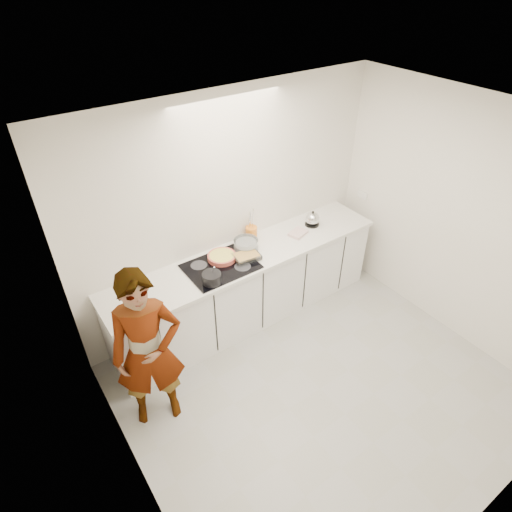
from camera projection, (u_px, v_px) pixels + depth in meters
floor at (320, 389)px, 4.30m from camera, size 3.60×3.20×0.00m
ceiling at (355, 138)px, 2.77m from camera, size 3.60×3.20×0.00m
wall_back at (230, 211)px, 4.59m from camera, size 3.60×0.00×2.60m
wall_left at (125, 398)px, 2.70m from camera, size 0.00×3.20×2.60m
wall_right at (461, 224)px, 4.39m from camera, size 0.02×3.20×2.60m
base_cabinets at (248, 288)px, 4.89m from camera, size 3.20×0.58×0.87m
countertop at (248, 256)px, 4.62m from camera, size 3.24×0.64×0.04m
hob at (221, 266)px, 4.43m from camera, size 0.72×0.54×0.01m
tart_dish at (222, 257)px, 4.51m from camera, size 0.37×0.37×0.05m
saucepan at (212, 278)px, 4.18m from camera, size 0.21×0.21×0.18m
baking_dish at (246, 256)px, 4.51m from camera, size 0.30×0.23×0.05m
mixing_bowl at (246, 245)px, 4.66m from camera, size 0.34×0.34×0.12m
tea_towel at (298, 233)px, 4.93m from camera, size 0.25×0.21×0.03m
kettle at (312, 219)px, 5.05m from camera, size 0.17×0.17×0.19m
utensil_crock at (251, 233)px, 4.81m from camera, size 0.16×0.16×0.16m
cook at (148, 352)px, 3.61m from camera, size 0.70×0.56×1.66m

